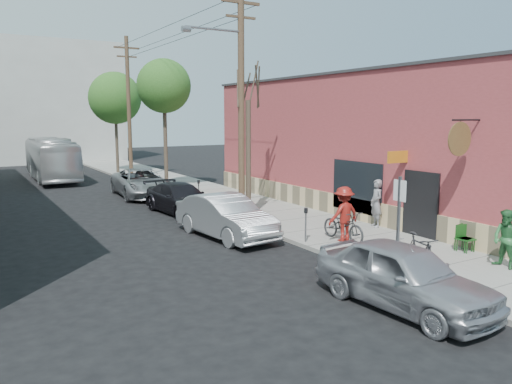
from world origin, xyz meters
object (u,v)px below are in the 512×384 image
parked_bike_b (384,251)px  car_2 (181,198)px  patron_green (507,239)px  bus (51,159)px  parked_bike_a (419,255)px  utility_pole_near (240,98)px  patron_grey (376,203)px  parking_meter_near (306,219)px  tree_leafy_far (115,98)px  patio_chair_b (466,239)px  parking_meter_far (199,188)px  sign_post (399,216)px  car_1 (225,217)px  patio_chair_a (464,238)px  car_3 (142,183)px  cyclist (344,214)px  car_0 (403,275)px  tree_leafy_mid (164,86)px  tree_bare (248,159)px

parked_bike_b → car_2: (-1.75, 11.60, 0.10)m
patron_green → bus: bearing=-159.3°
parked_bike_a → utility_pole_near: bearing=106.5°
patron_grey → car_2: 9.27m
parking_meter_near → tree_leafy_far: (0.55, 26.18, 5.06)m
patron_green → bus: size_ratio=0.16×
utility_pole_near → patio_chair_b: 10.69m
parking_meter_far → sign_post: bearing=-89.6°
tree_leafy_far → car_1: size_ratio=1.61×
patio_chair_a → car_3: size_ratio=0.15×
patio_chair_a → parked_bike_b: (-3.50, 0.17, 0.03)m
tree_leafy_far → cyclist: size_ratio=4.01×
tree_leafy_far → patio_chair_b: bearing=-83.8°
cyclist → car_0: bearing=61.7°
tree_leafy_far → car_3: 13.45m
sign_post → bus: size_ratio=0.26×
parking_meter_far → car_3: 4.97m
parking_meter_near → parked_bike_a: (0.43, -4.76, -0.23)m
patron_grey → bus: bearing=-141.3°
parking_meter_near → patron_grey: patron_grey is taller
cyclist → car_0: 6.02m
utility_pole_near → car_3: size_ratio=1.73×
parking_meter_near → parked_bike_b: 3.57m
bus → car_3: bearing=-72.5°
parked_bike_a → tree_leafy_mid: bearing=104.4°
patio_chair_a → parked_bike_a: 3.53m
tree_leafy_mid → car_2: 9.38m
car_0 → car_1: bearing=89.3°
patron_green → sign_post: bearing=-106.2°
patron_green → car_3: bearing=-160.2°
tree_bare → patio_chair_a: tree_bare is taller
patron_grey → cyclist: bearing=-48.1°
tree_bare → car_1: (-2.41, -2.42, -1.92)m
parked_bike_b → car_0: bearing=-126.4°
parked_bike_a → parking_meter_far: bearing=106.5°
tree_bare → patron_green: size_ratio=2.94×
tree_bare → patron_green: (2.69, -10.59, -1.70)m
sign_post → tree_bare: tree_bare is taller
car_3 → parking_meter_near: bearing=-80.0°
parked_bike_b → car_0: size_ratio=0.38×
utility_pole_near → tree_leafy_mid: size_ratio=1.26×
tree_bare → patron_green: 11.05m
cyclist → patron_green: bearing=110.1°
tree_leafy_mid → patio_chair_b: size_ratio=9.00×
tree_leafy_far → car_0: bearing=-93.6°
tree_bare → car_3: (-2.00, 8.91, -1.93)m
parking_meter_near → parked_bike_a: parking_meter_near is taller
patio_chair_a → car_1: car_1 is taller
tree_leafy_far → patron_green: tree_leafy_far is taller
parking_meter_far → patron_green: bearing=-77.6°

